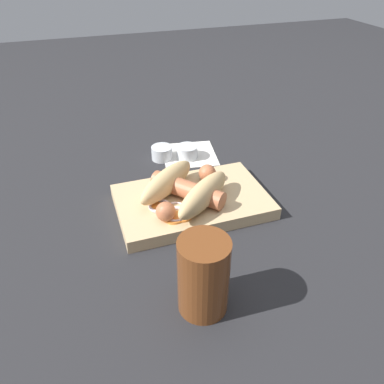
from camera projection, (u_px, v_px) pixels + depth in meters
name	position (u px, v px, depth m)	size (l,w,h in m)	color
ground_plane	(192.00, 207.00, 0.70)	(3.00, 3.00, 0.00)	#232326
food_tray	(192.00, 202.00, 0.70)	(0.28, 0.17, 0.02)	tan
bread_roll	(185.00, 188.00, 0.67)	(0.19, 0.19, 0.05)	tan
sausage	(188.00, 191.00, 0.68)	(0.14, 0.13, 0.03)	#B26642
pickled_veggies	(170.00, 211.00, 0.65)	(0.07, 0.08, 0.01)	orange
napkin	(189.00, 154.00, 0.87)	(0.14, 0.14, 0.00)	white
condiment_cup_near	(187.00, 153.00, 0.85)	(0.05, 0.05, 0.03)	silver
condiment_cup_far	(162.00, 153.00, 0.85)	(0.05, 0.05, 0.03)	silver
drink_glass	(203.00, 276.00, 0.49)	(0.07, 0.07, 0.12)	brown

